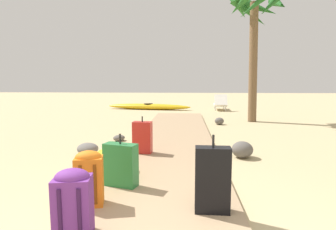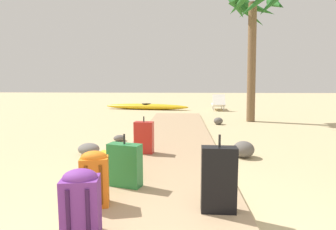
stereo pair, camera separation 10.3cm
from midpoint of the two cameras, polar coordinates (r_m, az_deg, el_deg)
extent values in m
plane|color=tan|center=(5.72, 1.21, -7.32)|extent=(60.00, 60.00, 0.00)
cube|color=tan|center=(6.69, 1.62, -4.87)|extent=(1.81, 10.06, 0.08)
cube|color=black|center=(2.89, 10.27, -13.12)|extent=(0.36, 0.17, 0.68)
cylinder|color=black|center=(2.78, 10.45, -5.33)|extent=(0.02, 0.02, 0.13)
cube|color=red|center=(5.15, -4.76, -4.65)|extent=(0.36, 0.22, 0.59)
cylinder|color=black|center=(5.09, -4.80, -0.84)|extent=(0.02, 0.02, 0.10)
cylinder|color=gold|center=(4.26, -10.77, -9.30)|extent=(0.52, 0.42, 0.29)
torus|color=black|center=(4.21, -10.82, -7.02)|extent=(0.16, 0.08, 0.16)
cube|color=orange|center=(3.13, -15.13, -13.15)|extent=(0.33, 0.26, 0.53)
ellipsoid|color=orange|center=(3.05, -15.29, -8.48)|extent=(0.31, 0.25, 0.15)
cylinder|color=#70380C|center=(3.04, -16.75, -13.79)|extent=(0.04, 0.04, 0.42)
cylinder|color=#70380C|center=(3.03, -13.94, -13.82)|extent=(0.04, 0.04, 0.42)
cube|color=#237538|center=(3.59, -8.99, -10.19)|extent=(0.46, 0.29, 0.55)
cylinder|color=black|center=(3.51, -9.09, -4.91)|extent=(0.02, 0.02, 0.13)
cube|color=#6B2D84|center=(2.58, -17.95, -17.75)|extent=(0.34, 0.28, 0.52)
ellipsoid|color=#6B2D84|center=(2.49, -18.18, -12.25)|extent=(0.33, 0.27, 0.15)
cylinder|color=#351642|center=(2.50, -20.40, -18.75)|extent=(0.04, 0.04, 0.42)
cylinder|color=#351642|center=(2.46, -16.73, -18.98)|extent=(0.04, 0.04, 0.42)
cylinder|color=brown|center=(10.30, 17.56, 10.38)|extent=(0.29, 0.58, 4.18)
cone|color=#236023|center=(10.79, 22.32, 20.61)|extent=(0.41, 1.59, 0.94)
cone|color=#236023|center=(11.18, 18.93, 20.19)|extent=(1.28, 0.96, 0.84)
cone|color=#236023|center=(11.31, 16.79, 19.75)|extent=(1.45, 0.42, 1.23)
cone|color=#236023|center=(10.80, 14.99, 20.74)|extent=(0.94, 1.16, 0.83)
cone|color=#236023|center=(10.22, 15.39, 21.60)|extent=(0.92, 1.24, 0.83)
cone|color=#236023|center=(9.85, 18.89, 21.60)|extent=(1.44, 0.43, 1.28)
cone|color=#236023|center=(10.15, 21.31, 21.05)|extent=(1.30, 1.08, 1.21)
cube|color=white|center=(14.06, 10.94, 2.11)|extent=(0.67, 1.43, 0.08)
cube|color=white|center=(13.45, 11.15, 3.09)|extent=(0.62, 0.50, 0.52)
cylinder|color=silver|center=(14.61, 9.84, 1.72)|extent=(0.04, 0.04, 0.22)
cylinder|color=silver|center=(14.65, 11.72, 1.69)|extent=(0.04, 0.04, 0.22)
cylinder|color=silver|center=(13.50, 10.08, 1.29)|extent=(0.04, 0.04, 0.22)
cylinder|color=silver|center=(13.54, 12.11, 1.26)|extent=(0.04, 0.04, 0.22)
ellipsoid|color=gold|center=(14.06, -3.87, 1.76)|extent=(4.40, 1.32, 0.30)
torus|color=black|center=(14.05, -3.88, 2.31)|extent=(0.56, 0.56, 0.05)
ellipsoid|color=#5B5651|center=(9.23, 10.93, -1.24)|extent=(0.42, 0.42, 0.23)
ellipsoid|color=#5B5651|center=(5.33, 15.73, -6.93)|extent=(0.54, 0.54, 0.31)
ellipsoid|color=#5B5651|center=(6.67, -9.71, -4.72)|extent=(0.37, 0.39, 0.14)
ellipsoid|color=slate|center=(5.59, -15.84, -6.75)|extent=(0.59, 0.59, 0.22)
camera|label=1|loc=(0.05, 90.41, -0.05)|focal=29.32mm
camera|label=2|loc=(0.05, -89.59, 0.05)|focal=29.32mm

